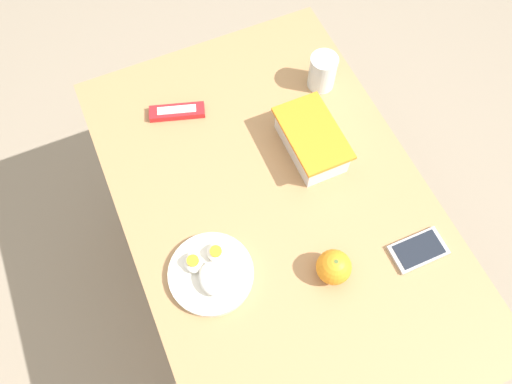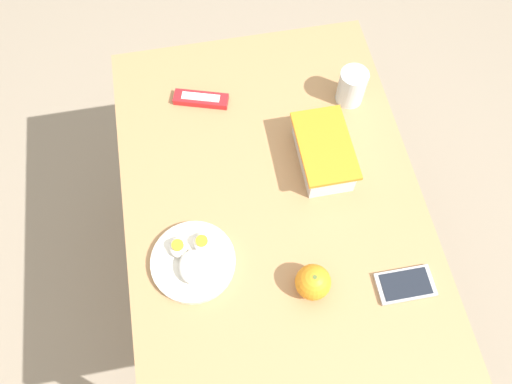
# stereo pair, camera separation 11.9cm
# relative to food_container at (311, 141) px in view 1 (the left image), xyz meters

# --- Properties ---
(ground_plane) EXTENTS (10.00, 10.00, 0.00)m
(ground_plane) POSITION_rel_food_container_xyz_m (0.11, -0.14, -0.76)
(ground_plane) COLOR gray
(table) EXTENTS (1.11, 0.73, 0.72)m
(table) POSITION_rel_food_container_xyz_m (0.11, -0.14, -0.13)
(table) COLOR #AD7F51
(table) RESTS_ON ground_plane
(food_container) EXTENTS (0.21, 0.13, 0.08)m
(food_container) POSITION_rel_food_container_xyz_m (0.00, 0.00, 0.00)
(food_container) COLOR white
(food_container) RESTS_ON table
(orange_fruit) EXTENTS (0.08, 0.08, 0.08)m
(orange_fruit) POSITION_rel_food_container_xyz_m (0.31, -0.10, 0.00)
(orange_fruit) COLOR orange
(orange_fruit) RESTS_ON table
(rice_plate) EXTENTS (0.19, 0.19, 0.05)m
(rice_plate) POSITION_rel_food_container_xyz_m (0.21, -0.35, -0.02)
(rice_plate) COLOR silver
(rice_plate) RESTS_ON table
(candy_bar) EXTENTS (0.08, 0.15, 0.02)m
(candy_bar) POSITION_rel_food_container_xyz_m (-0.24, -0.28, -0.03)
(candy_bar) COLOR red
(candy_bar) RESTS_ON table
(cell_phone) EXTENTS (0.07, 0.13, 0.01)m
(cell_phone) POSITION_rel_food_container_xyz_m (0.35, 0.11, -0.03)
(cell_phone) COLOR #ADADB2
(cell_phone) RESTS_ON table
(drinking_glass) EXTENTS (0.07, 0.07, 0.10)m
(drinking_glass) POSITION_rel_food_container_xyz_m (-0.18, 0.12, 0.02)
(drinking_glass) COLOR silver
(drinking_glass) RESTS_ON table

